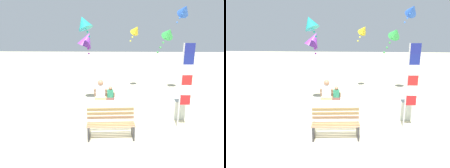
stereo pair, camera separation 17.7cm
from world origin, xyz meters
TOP-DOWN VIEW (x-y plane):
  - ground_plane at (0.00, 0.00)m, footprint 40.00×40.00m
  - seawall_ledge at (0.00, 1.38)m, footprint 6.29×0.49m
  - park_bench at (-0.24, -0.17)m, footprint 1.54×0.71m
  - person_adult at (-0.67, 1.40)m, footprint 0.49×0.36m
  - person_child at (-0.30, 1.40)m, footprint 0.33×0.24m
  - flag_banner at (2.16, 0.56)m, footprint 0.38×0.05m
  - kite_teal at (-1.34, 2.21)m, footprint 0.92×0.87m
  - kite_green at (1.87, 2.08)m, footprint 0.71×0.66m
  - kite_blue at (2.92, 3.98)m, footprint 0.63×0.77m
  - kite_yellow at (0.85, 4.75)m, footprint 0.66×0.74m
  - kite_purple at (-1.33, 2.83)m, footprint 0.96×0.85m

SIDE VIEW (x-z plane):
  - ground_plane at x=0.00m, z-range 0.00..0.00m
  - seawall_ledge at x=0.00m, z-range 0.00..0.70m
  - park_bench at x=-0.24m, z-range -0.03..0.85m
  - person_child at x=-0.30m, z-range 0.65..1.15m
  - person_adult at x=-0.67m, z-range 0.62..1.37m
  - flag_banner at x=2.16m, z-range 0.25..3.13m
  - kite_purple at x=-1.33m, z-range 2.31..3.29m
  - kite_green at x=1.87m, z-range 2.58..3.63m
  - kite_yellow at x=0.85m, z-range 2.69..3.58m
  - kite_teal at x=-1.34m, z-range 3.03..3.95m
  - kite_blue at x=2.92m, z-range 3.55..4.49m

